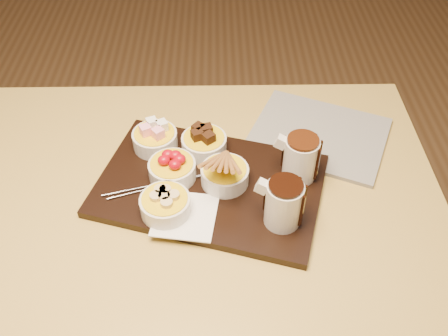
{
  "coord_description": "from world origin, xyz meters",
  "views": [
    {
      "loc": [
        0.13,
        -0.69,
        1.53
      ],
      "look_at": [
        0.14,
        0.03,
        0.81
      ],
      "focal_mm": 40.0,
      "sensor_mm": 36.0,
      "label": 1
    }
  ],
  "objects_px": {
    "bowl_strawberries": "(172,170)",
    "pitcher_dark_chocolate": "(284,204)",
    "dining_table": "(161,229)",
    "serving_board": "(210,185)",
    "newspaper": "(319,135)",
    "pitcher_milk_chocolate": "(300,159)"
  },
  "relations": [
    {
      "from": "dining_table",
      "to": "serving_board",
      "type": "bearing_deg",
      "value": 15.96
    },
    {
      "from": "dining_table",
      "to": "pitcher_milk_chocolate",
      "type": "bearing_deg",
      "value": 9.21
    },
    {
      "from": "serving_board",
      "to": "newspaper",
      "type": "distance_m",
      "value": 0.3
    },
    {
      "from": "dining_table",
      "to": "bowl_strawberries",
      "type": "distance_m",
      "value": 0.15
    },
    {
      "from": "pitcher_dark_chocolate",
      "to": "newspaper",
      "type": "height_order",
      "value": "pitcher_dark_chocolate"
    },
    {
      "from": "bowl_strawberries",
      "to": "newspaper",
      "type": "xyz_separation_m",
      "value": [
        0.33,
        0.14,
        -0.03
      ]
    },
    {
      "from": "pitcher_dark_chocolate",
      "to": "pitcher_milk_chocolate",
      "type": "bearing_deg",
      "value": 85.6
    },
    {
      "from": "pitcher_dark_chocolate",
      "to": "newspaper",
      "type": "relative_size",
      "value": 0.32
    },
    {
      "from": "serving_board",
      "to": "newspaper",
      "type": "relative_size",
      "value": 1.53
    },
    {
      "from": "bowl_strawberries",
      "to": "pitcher_milk_chocolate",
      "type": "bearing_deg",
      "value": -0.29
    },
    {
      "from": "dining_table",
      "to": "pitcher_dark_chocolate",
      "type": "relative_size",
      "value": 12.35
    },
    {
      "from": "dining_table",
      "to": "newspaper",
      "type": "relative_size",
      "value": 3.98
    },
    {
      "from": "bowl_strawberries",
      "to": "pitcher_dark_chocolate",
      "type": "relative_size",
      "value": 1.03
    },
    {
      "from": "dining_table",
      "to": "pitcher_dark_chocolate",
      "type": "bearing_deg",
      "value": -16.32
    },
    {
      "from": "dining_table",
      "to": "pitcher_milk_chocolate",
      "type": "xyz_separation_m",
      "value": [
        0.3,
        0.05,
        0.17
      ]
    },
    {
      "from": "serving_board",
      "to": "pitcher_dark_chocolate",
      "type": "relative_size",
      "value": 4.73
    },
    {
      "from": "bowl_strawberries",
      "to": "pitcher_dark_chocolate",
      "type": "distance_m",
      "value": 0.25
    },
    {
      "from": "pitcher_dark_chocolate",
      "to": "pitcher_milk_chocolate",
      "type": "distance_m",
      "value": 0.13
    },
    {
      "from": "dining_table",
      "to": "pitcher_dark_chocolate",
      "type": "height_order",
      "value": "pitcher_dark_chocolate"
    },
    {
      "from": "pitcher_dark_chocolate",
      "to": "dining_table",
      "type": "bearing_deg",
      "value": -179.64
    },
    {
      "from": "dining_table",
      "to": "bowl_strawberries",
      "type": "bearing_deg",
      "value": 57.33
    },
    {
      "from": "pitcher_dark_chocolate",
      "to": "newspaper",
      "type": "xyz_separation_m",
      "value": [
        0.11,
        0.27,
        -0.06
      ]
    }
  ]
}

